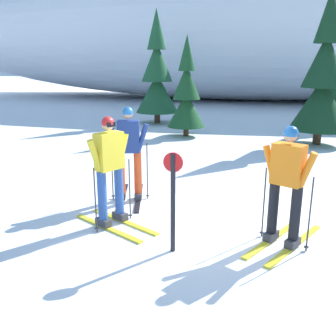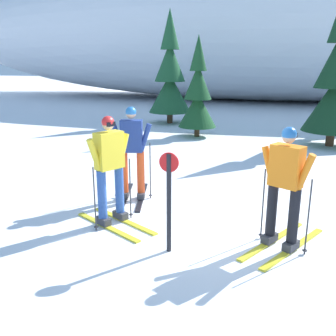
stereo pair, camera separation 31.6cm
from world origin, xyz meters
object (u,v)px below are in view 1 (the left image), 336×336
(pine_tree_far_left, at_px, (157,77))
(pine_tree_center_left, at_px, (186,95))
(pine_tree_center, at_px, (323,81))
(pine_tree_center_right, at_px, (332,100))
(skier_navy_jacket, at_px, (129,152))
(skier_orange_jacket, at_px, (287,184))
(skier_yellow_jacket, at_px, (110,168))
(trail_marker_post, at_px, (173,197))

(pine_tree_far_left, bearing_deg, pine_tree_center_left, -54.50)
(pine_tree_center, xyz_separation_m, pine_tree_center_right, (0.68, 2.70, -0.82))
(pine_tree_far_left, xyz_separation_m, pine_tree_center, (6.52, -2.99, 0.03))
(skier_navy_jacket, bearing_deg, skier_orange_jacket, -22.56)
(skier_orange_jacket, bearing_deg, skier_navy_jacket, 157.44)
(skier_yellow_jacket, bearing_deg, pine_tree_center, 63.26)
(skier_navy_jacket, bearing_deg, pine_tree_center, 58.42)
(skier_yellow_jacket, relative_size, pine_tree_far_left, 0.38)
(pine_tree_center_right, bearing_deg, pine_tree_far_left, 177.66)
(skier_navy_jacket, distance_m, pine_tree_center, 7.92)
(skier_navy_jacket, height_order, pine_tree_far_left, pine_tree_far_left)
(trail_marker_post, bearing_deg, pine_tree_center_left, 101.73)
(skier_orange_jacket, relative_size, skier_yellow_jacket, 0.99)
(pine_tree_center_right, height_order, trail_marker_post, pine_tree_center_right)
(pine_tree_center_left, distance_m, trail_marker_post, 8.96)
(skier_yellow_jacket, height_order, pine_tree_center_left, pine_tree_center_left)
(skier_yellow_jacket, bearing_deg, pine_tree_center_left, 94.11)
(trail_marker_post, bearing_deg, pine_tree_far_left, 108.20)
(skier_orange_jacket, distance_m, pine_tree_center, 8.06)
(pine_tree_center_left, bearing_deg, pine_tree_center_right, 25.21)
(pine_tree_center_left, bearing_deg, pine_tree_far_left, 125.50)
(skier_yellow_jacket, distance_m, pine_tree_far_left, 11.22)
(pine_tree_far_left, height_order, pine_tree_center, pine_tree_center)
(pine_tree_center_right, distance_m, trail_marker_post, 11.73)
(skier_yellow_jacket, xyz_separation_m, pine_tree_center_left, (-0.58, 8.11, 0.53))
(pine_tree_far_left, bearing_deg, skier_yellow_jacket, -76.80)
(skier_navy_jacket, relative_size, pine_tree_center_right, 0.62)
(skier_yellow_jacket, distance_m, trail_marker_post, 1.40)
(skier_navy_jacket, distance_m, trail_marker_post, 2.30)
(skier_orange_jacket, bearing_deg, pine_tree_center, 81.32)
(skier_yellow_jacket, bearing_deg, pine_tree_center_right, 66.26)
(skier_orange_jacket, bearing_deg, pine_tree_center_left, 112.42)
(skier_navy_jacket, distance_m, skier_yellow_jacket, 1.21)
(pine_tree_center_right, bearing_deg, skier_navy_jacket, -117.05)
(pine_tree_center, bearing_deg, pine_tree_center_left, 177.08)
(skier_orange_jacket, xyz_separation_m, pine_tree_center_left, (-3.35, 8.12, 0.55))
(pine_tree_center, height_order, pine_tree_center_right, pine_tree_center)
(skier_navy_jacket, xyz_separation_m, pine_tree_center, (4.11, 6.68, 1.09))
(skier_orange_jacket, height_order, pine_tree_center_left, pine_tree_center_left)
(skier_yellow_jacket, bearing_deg, trail_marker_post, -27.39)
(skier_yellow_jacket, bearing_deg, skier_orange_jacket, -0.13)
(skier_yellow_jacket, bearing_deg, skier_navy_jacket, 96.50)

